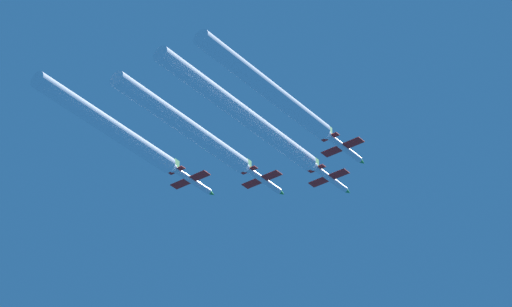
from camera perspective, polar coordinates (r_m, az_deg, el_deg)
name	(u,v)px	position (r m, az deg, el deg)	size (l,w,h in m)	color
jet_lead	(331,179)	(260.05, 3.34, -1.14)	(8.81, 12.83, 3.08)	silver
jet_left_wingman	(264,181)	(258.55, 0.38, -1.21)	(8.81, 12.83, 3.08)	silver
jet_right_wingman	(345,149)	(248.62, 3.94, 0.22)	(8.81, 12.83, 3.08)	silver
jet_outer_left	(193,181)	(255.97, -2.78, -1.22)	(8.81, 12.83, 3.08)	silver
smoke_trail_lead	(242,114)	(240.63, -0.62, 1.76)	(3.28, 46.08, 3.28)	white
smoke_trail_left_wingman	(185,126)	(242.71, -3.16, 1.23)	(3.28, 37.41, 3.28)	white
smoke_trail_right_wingman	(267,89)	(232.14, 0.51, 2.86)	(3.28, 37.38, 3.28)	white
smoke_trail_outer_left	(109,126)	(241.22, -6.50, 1.20)	(3.28, 36.77, 3.28)	white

